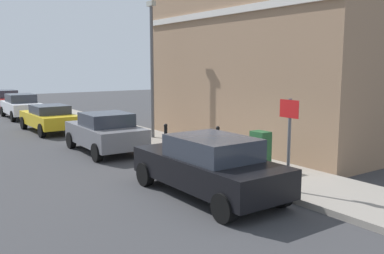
% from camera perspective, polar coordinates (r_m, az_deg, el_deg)
% --- Properties ---
extents(ground, '(80.00, 80.00, 0.00)m').
position_cam_1_polar(ground, '(11.87, 1.68, -7.50)').
color(ground, '#38383A').
extents(sidewalk, '(2.57, 30.00, 0.15)m').
position_cam_1_polar(sidewalk, '(17.77, -4.93, -1.91)').
color(sidewalk, gray).
rests_on(sidewalk, ground).
extents(corner_building, '(6.43, 10.43, 8.30)m').
position_cam_1_polar(corner_building, '(18.10, 12.07, 11.09)').
color(corner_building, '#937256').
rests_on(corner_building, ground).
extents(car_black, '(1.93, 4.45, 1.53)m').
position_cam_1_polar(car_black, '(10.47, 2.27, -5.22)').
color(car_black, black).
rests_on(car_black, ground).
extents(car_grey, '(2.04, 3.97, 1.49)m').
position_cam_1_polar(car_grey, '(16.07, -11.67, -0.66)').
color(car_grey, slate).
rests_on(car_grey, ground).
extents(car_yellow, '(1.90, 4.25, 1.32)m').
position_cam_1_polar(car_yellow, '(21.72, -18.81, 1.21)').
color(car_yellow, gold).
rests_on(car_yellow, ground).
extents(car_white, '(1.89, 4.21, 1.49)m').
position_cam_1_polar(car_white, '(27.92, -22.17, 2.69)').
color(car_white, silver).
rests_on(car_white, ground).
extents(car_red, '(1.94, 4.44, 1.47)m').
position_cam_1_polar(car_red, '(33.19, -24.15, 3.36)').
color(car_red, maroon).
rests_on(car_red, ground).
extents(utility_cabinet, '(0.46, 0.61, 1.15)m').
position_cam_1_polar(utility_cabinet, '(12.74, 9.25, -3.34)').
color(utility_cabinet, '#1E4C28').
rests_on(utility_cabinet, sidewalk).
extents(bollard_near_cabinet, '(0.14, 0.14, 1.04)m').
position_cam_1_polar(bollard_near_cabinet, '(14.41, 3.51, -1.79)').
color(bollard_near_cabinet, black).
rests_on(bollard_near_cabinet, sidewalk).
extents(bollard_far_kerb, '(0.14, 0.14, 1.04)m').
position_cam_1_polar(bollard_far_kerb, '(15.02, -3.58, -1.36)').
color(bollard_far_kerb, black).
rests_on(bollard_far_kerb, sidewalk).
extents(street_sign, '(0.08, 0.60, 2.30)m').
position_cam_1_polar(street_sign, '(10.53, 13.04, -0.50)').
color(street_sign, '#59595B').
rests_on(street_sign, sidewalk).
extents(lamppost, '(0.20, 0.44, 5.72)m').
position_cam_1_polar(lamppost, '(18.03, -5.46, 8.54)').
color(lamppost, '#59595B').
rests_on(lamppost, sidewalk).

